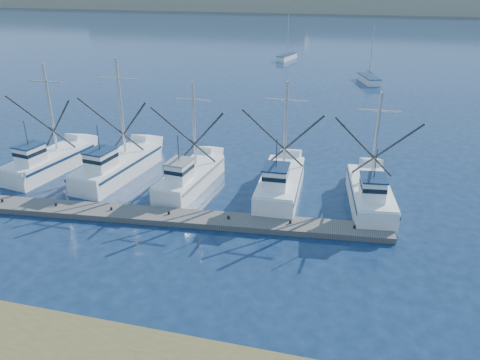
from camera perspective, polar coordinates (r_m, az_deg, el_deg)
name	(u,v)px	position (r m, az deg, el deg)	size (l,w,h in m)	color
ground	(257,299)	(24.20, 2.03, -14.34)	(500.00, 500.00, 0.00)	#0C1F36
floating_dock	(169,217)	(31.41, -8.64, -4.46)	(28.86, 1.92, 0.38)	#635F59
trawler_fleet	(194,177)	(35.29, -5.66, 0.40)	(29.08, 9.08, 9.14)	white
sailboat_near	(369,79)	(73.85, 15.40, 11.78)	(3.62, 6.17, 8.10)	white
sailboat_far	(287,57)	(91.33, 5.73, 14.68)	(3.12, 6.41, 8.10)	white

